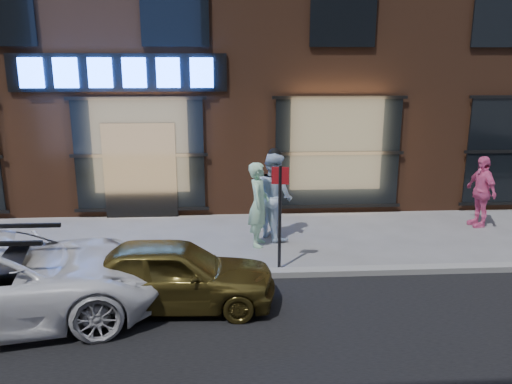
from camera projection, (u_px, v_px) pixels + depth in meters
ground at (109, 280)px, 9.00m from camera, size 90.00×90.00×0.00m
curb at (108, 277)px, 8.98m from camera, size 60.00×0.25×0.12m
storefront_building at (154, 20)px, 15.46m from camera, size 30.20×8.28×10.30m
man_bowtie at (259, 204)px, 10.57m from camera, size 0.55×0.73×1.81m
man_cap at (274, 196)px, 11.03m from camera, size 1.08×1.17×1.94m
passerby at (481, 191)px, 11.88m from camera, size 0.56×1.05×1.71m
white_suv at (2, 280)px, 7.42m from camera, size 5.13×3.14×1.33m
gold_sedan at (172, 274)px, 7.91m from camera, size 3.31×1.45×1.11m
sign_post at (280, 208)px, 9.22m from camera, size 0.32×0.08×2.00m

